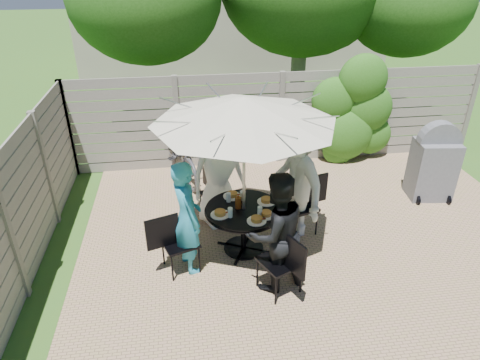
{
  "coord_description": "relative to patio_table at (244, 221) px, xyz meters",
  "views": [
    {
      "loc": [
        -1.9,
        -4.73,
        3.85
      ],
      "look_at": [
        -1.17,
        0.4,
        1.04
      ],
      "focal_mm": 32.0,
      "sensor_mm": 36.0,
      "label": 1
    }
  ],
  "objects": [
    {
      "name": "bicycle",
      "position": [
        -0.85,
        2.4,
        -0.01
      ],
      "size": [
        1.19,
        1.94,
        0.96
      ],
      "primitive_type": "imported",
      "rotation": [
        0.0,
        0.0,
        0.32
      ],
      "color": "#333338",
      "rests_on": "ground"
    },
    {
      "name": "syrup_jug",
      "position": [
        -0.07,
        0.03,
        0.29
      ],
      "size": [
        0.09,
        0.09,
        0.16
      ],
      "primitive_type": "cylinder",
      "color": "#59280C",
      "rests_on": "patio_table"
    },
    {
      "name": "umbrella",
      "position": [
        -0.0,
        0.0,
        1.63
      ],
      "size": [
        3.01,
        3.01,
        2.29
      ],
      "rotation": [
        0.0,
        0.0,
        0.34
      ],
      "color": "silver",
      "rests_on": "ground"
    },
    {
      "name": "plate_extra",
      "position": [
        0.27,
        -0.22,
        0.24
      ],
      "size": [
        0.24,
        0.24,
        0.06
      ],
      "color": "white",
      "rests_on": "patio_table"
    },
    {
      "name": "chair_back",
      "position": [
        -0.32,
        0.91,
        -0.23
      ],
      "size": [
        0.55,
        0.66,
        0.87
      ],
      "rotation": [
        0.0,
        0.0,
        5.11
      ],
      "color": "black",
      "rests_on": "ground"
    },
    {
      "name": "person_front",
      "position": [
        0.27,
        -0.78,
        0.32
      ],
      "size": [
        0.95,
        0.84,
        1.62
      ],
      "primitive_type": "imported",
      "rotation": [
        0.0,
        0.0,
        3.48
      ],
      "color": "black",
      "rests_on": "ground"
    },
    {
      "name": "glass_left",
      "position": [
        -0.21,
        -0.18,
        0.28
      ],
      "size": [
        0.07,
        0.07,
        0.14
      ],
      "primitive_type": "cylinder",
      "color": "silver",
      "rests_on": "patio_table"
    },
    {
      "name": "plate_back",
      "position": [
        -0.12,
        0.34,
        0.24
      ],
      "size": [
        0.26,
        0.26,
        0.06
      ],
      "color": "white",
      "rests_on": "patio_table"
    },
    {
      "name": "person_left",
      "position": [
        -0.78,
        -0.27,
        0.31
      ],
      "size": [
        0.55,
        0.68,
        1.6
      ],
      "primitive_type": "imported",
      "rotation": [
        0.0,
        0.0,
        8.19
      ],
      "color": "teal",
      "rests_on": "ground"
    },
    {
      "name": "glass_front",
      "position": [
        0.18,
        -0.21,
        0.28
      ],
      "size": [
        0.07,
        0.07,
        0.14
      ],
      "primitive_type": "cylinder",
      "color": "silver",
      "rests_on": "patio_table"
    },
    {
      "name": "plate_front",
      "position": [
        0.12,
        -0.34,
        0.24
      ],
      "size": [
        0.26,
        0.26,
        0.06
      ],
      "color": "white",
      "rests_on": "patio_table"
    },
    {
      "name": "glass_back",
      "position": [
        -0.18,
        0.21,
        0.28
      ],
      "size": [
        0.07,
        0.07,
        0.14
      ],
      "primitive_type": "cylinder",
      "color": "silver",
      "rests_on": "patio_table"
    },
    {
      "name": "plate_right",
      "position": [
        0.34,
        0.12,
        0.24
      ],
      "size": [
        0.26,
        0.26,
        0.06
      ],
      "color": "white",
      "rests_on": "patio_table"
    },
    {
      "name": "bbq_grill",
      "position": [
        3.41,
        1.04,
        0.15
      ],
      "size": [
        0.74,
        0.6,
        1.39
      ],
      "rotation": [
        0.0,
        0.0,
        -0.12
      ],
      "color": "slate",
      "rests_on": "ground"
    },
    {
      "name": "coffee_cup",
      "position": [
        0.02,
        0.24,
        0.27
      ],
      "size": [
        0.08,
        0.08,
        0.12
      ],
      "primitive_type": "cylinder",
      "color": "#C6B293",
      "rests_on": "patio_table"
    },
    {
      "name": "plate_left",
      "position": [
        -0.34,
        -0.12,
        0.24
      ],
      "size": [
        0.26,
        0.26,
        0.06
      ],
      "color": "white",
      "rests_on": "patio_table"
    },
    {
      "name": "chair_front",
      "position": [
        0.32,
        -0.91,
        -0.2
      ],
      "size": [
        0.6,
        0.72,
        0.94
      ],
      "rotation": [
        0.0,
        0.0,
        2.0
      ],
      "color": "black",
      "rests_on": "ground"
    },
    {
      "name": "patio_table",
      "position": [
        0.0,
        0.0,
        0.0
      ],
      "size": [
        1.36,
        1.36,
        0.7
      ],
      "rotation": [
        0.0,
        0.0,
        0.34
      ],
      "color": "black",
      "rests_on": "ground"
    },
    {
      "name": "chair_right",
      "position": [
        0.91,
        0.32,
        -0.21
      ],
      "size": [
        0.71,
        0.55,
        0.93
      ],
      "rotation": [
        0.0,
        0.0,
        3.42
      ],
      "color": "black",
      "rests_on": "ground"
    },
    {
      "name": "person_back",
      "position": [
        -0.27,
        0.78,
        0.37
      ],
      "size": [
        0.98,
        0.8,
        1.73
      ],
      "primitive_type": "imported",
      "rotation": [
        0.0,
        0.0,
        6.62
      ],
      "color": "white",
      "rests_on": "ground"
    },
    {
      "name": "chair_left",
      "position": [
        -0.91,
        -0.32,
        -0.22
      ],
      "size": [
        0.69,
        0.55,
        0.91
      ],
      "rotation": [
        0.0,
        0.0,
        6.61
      ],
      "color": "black",
      "rests_on": "ground"
    },
    {
      "name": "person_right",
      "position": [
        0.78,
        0.27,
        0.43
      ],
      "size": [
        1.04,
        1.35,
        1.84
      ],
      "primitive_type": "imported",
      "rotation": [
        0.0,
        0.0,
        5.05
      ],
      "color": "silver",
      "rests_on": "ground"
    }
  ]
}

